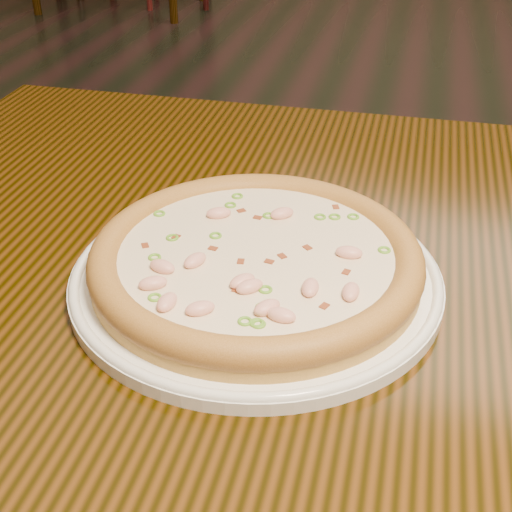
# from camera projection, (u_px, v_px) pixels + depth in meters

# --- Properties ---
(ground) EXTENTS (9.00, 9.00, 0.00)m
(ground) POSITION_uv_depth(u_px,v_px,m) (417.00, 399.00, 1.59)
(ground) COLOR black
(hero_table) EXTENTS (1.20, 0.80, 0.75)m
(hero_table) POSITION_uv_depth(u_px,v_px,m) (382.00, 352.00, 0.72)
(hero_table) COLOR black
(hero_table) RESTS_ON ground
(plate) EXTENTS (0.34, 0.34, 0.02)m
(plate) POSITION_uv_depth(u_px,v_px,m) (256.00, 276.00, 0.65)
(plate) COLOR white
(plate) RESTS_ON hero_table
(pizza) EXTENTS (0.30, 0.30, 0.03)m
(pizza) POSITION_uv_depth(u_px,v_px,m) (256.00, 259.00, 0.64)
(pizza) COLOR gold
(pizza) RESTS_ON plate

